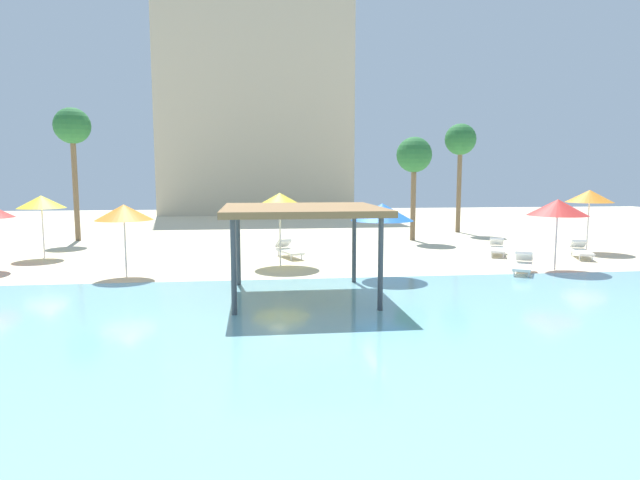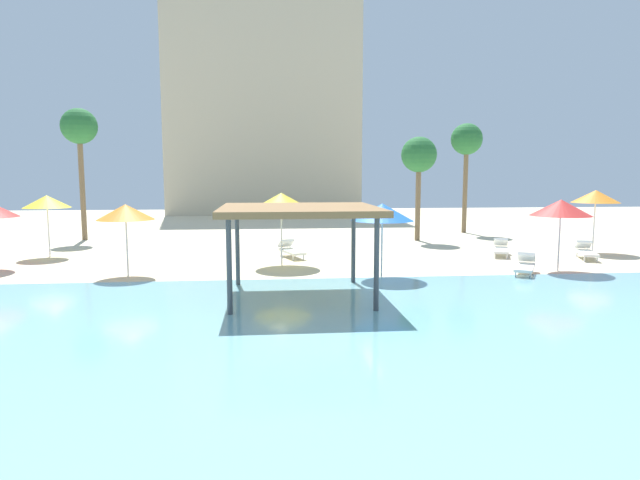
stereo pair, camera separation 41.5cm
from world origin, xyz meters
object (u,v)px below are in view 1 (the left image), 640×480
object	(u,v)px
lounge_chair_1	(581,250)
palm_tree_0	(72,130)
palm_tree_1	(414,157)
palm_tree_2	(460,142)
lounge_chair_3	(497,248)
beach_umbrella_yellow_1	(41,202)
lounge_chair_0	(288,250)
beach_umbrella_orange_4	(124,212)
beach_umbrella_red_5	(558,207)
lounge_chair_2	(523,264)
shade_pavilion	(302,212)
beach_umbrella_orange_2	(590,196)
beach_umbrella_blue_6	(382,212)
beach_umbrella_yellow_0	(280,201)

from	to	relation	value
lounge_chair_1	palm_tree_0	bearing A→B (deg)	-91.16
palm_tree_1	palm_tree_2	size ratio (longest dim) A/B	0.84
lounge_chair_3	palm_tree_2	size ratio (longest dim) A/B	0.30
palm_tree_2	lounge_chair_1	bearing A→B (deg)	-82.61
beach_umbrella_yellow_1	lounge_chair_0	xyz separation A→B (m)	(10.46, -1.16, -2.07)
beach_umbrella_orange_4	lounge_chair_1	size ratio (longest dim) A/B	1.27
beach_umbrella_yellow_1	beach_umbrella_red_5	xyz separation A→B (m)	(20.23, -5.47, -0.05)
lounge_chair_1	lounge_chair_2	world-z (taller)	same
lounge_chair_0	lounge_chair_1	distance (m)	12.61
shade_pavilion	palm_tree_1	bearing A→B (deg)	61.19
beach_umbrella_orange_2	lounge_chair_0	bearing A→B (deg)	-179.23
shade_pavilion	beach_umbrella_orange_2	bearing A→B (deg)	29.44
beach_umbrella_red_5	beach_umbrella_blue_6	bearing A→B (deg)	-173.90
lounge_chair_0	beach_umbrella_yellow_1	bearing A→B (deg)	-115.30
beach_umbrella_yellow_0	beach_umbrella_orange_4	world-z (taller)	beach_umbrella_yellow_0
lounge_chair_0	lounge_chair_2	bearing A→B (deg)	40.56
beach_umbrella_orange_4	lounge_chair_2	xyz separation A→B (m)	(14.14, -1.10, -1.93)
shade_pavilion	lounge_chair_0	size ratio (longest dim) A/B	2.24
beach_umbrella_yellow_0	lounge_chair_1	world-z (taller)	beach_umbrella_yellow_0
beach_umbrella_orange_2	lounge_chair_1	distance (m)	3.25
lounge_chair_0	shade_pavilion	bearing A→B (deg)	-19.47
lounge_chair_2	beach_umbrella_orange_4	bearing A→B (deg)	-64.15
beach_umbrella_yellow_1	beach_umbrella_blue_6	bearing A→B (deg)	-24.83
beach_umbrella_yellow_0	beach_umbrella_orange_4	size ratio (longest dim) A/B	1.13
lounge_chair_0	palm_tree_1	world-z (taller)	palm_tree_1
beach_umbrella_orange_4	beach_umbrella_blue_6	xyz separation A→B (m)	(8.86, -1.30, 0.03)
lounge_chair_3	palm_tree_2	world-z (taller)	palm_tree_2
beach_umbrella_blue_6	lounge_chair_1	xyz separation A→B (m)	(9.57, 3.38, -1.95)
shade_pavilion	beach_umbrella_blue_6	distance (m)	4.04
lounge_chair_0	beach_umbrella_orange_2	bearing A→B (deg)	71.81
beach_umbrella_yellow_0	palm_tree_0	distance (m)	14.53
shade_pavilion	beach_umbrella_orange_4	distance (m)	7.10
beach_umbrella_blue_6	beach_umbrella_yellow_0	bearing A→B (deg)	138.35
lounge_chair_0	lounge_chair_1	world-z (taller)	same
beach_umbrella_orange_4	palm_tree_0	bearing A→B (deg)	114.60
beach_umbrella_yellow_0	lounge_chair_0	distance (m)	3.03
beach_umbrella_orange_4	lounge_chair_1	world-z (taller)	beach_umbrella_orange_4
lounge_chair_2	beach_umbrella_red_5	bearing A→B (deg)	139.32
beach_umbrella_orange_2	beach_umbrella_blue_6	xyz separation A→B (m)	(-11.04, -5.22, -0.29)
palm_tree_2	beach_umbrella_yellow_1	bearing A→B (deg)	-160.02
palm_tree_1	beach_umbrella_red_5	bearing A→B (deg)	-74.76
shade_pavilion	lounge_chair_1	world-z (taller)	shade_pavilion
beach_umbrella_yellow_1	beach_umbrella_blue_6	distance (m)	14.76
beach_umbrella_yellow_0	beach_umbrella_orange_2	world-z (taller)	beach_umbrella_orange_2
lounge_chair_0	palm_tree_2	distance (m)	15.23
lounge_chair_2	beach_umbrella_yellow_1	bearing A→B (deg)	-77.50
beach_umbrella_orange_4	beach_umbrella_red_5	distance (m)	15.70
lounge_chair_2	palm_tree_2	xyz separation A→B (m)	(2.90, 13.85, 5.21)
lounge_chair_3	palm_tree_2	bearing A→B (deg)	-168.01
lounge_chair_3	beach_umbrella_yellow_0	bearing A→B (deg)	-57.59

